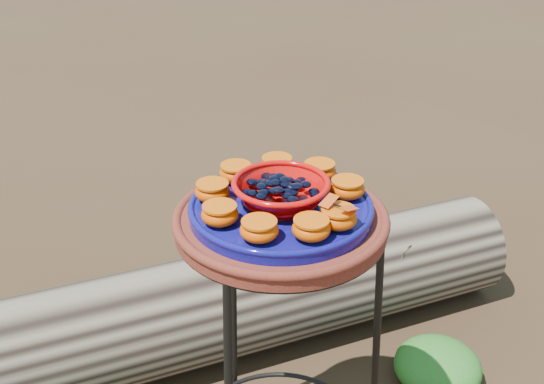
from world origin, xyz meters
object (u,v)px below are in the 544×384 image
plant_stand (280,369)px  cobalt_plate (281,210)px  driftwood_log (243,300)px  red_bowl (281,193)px  terracotta_saucer (281,223)px

plant_stand → cobalt_plate: cobalt_plate is taller
cobalt_plate → driftwood_log: size_ratio=0.21×
cobalt_plate → red_bowl: red_bowl is taller
plant_stand → red_bowl: 0.43m
plant_stand → terracotta_saucer: size_ratio=1.73×
cobalt_plate → red_bowl: size_ratio=2.00×
red_bowl → driftwood_log: (0.17, 0.48, -0.62)m
cobalt_plate → driftwood_log: (0.17, 0.48, -0.59)m
cobalt_plate → driftwood_log: cobalt_plate is taller
plant_stand → driftwood_log: bearing=70.1°
terracotta_saucer → driftwood_log: (0.17, 0.48, -0.56)m
plant_stand → red_bowl: size_ratio=4.04×
red_bowl → driftwood_log: size_ratio=0.10×
red_bowl → plant_stand: bearing=0.0°
red_bowl → cobalt_plate: bearing=0.0°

